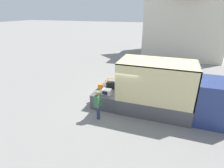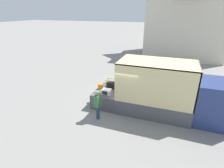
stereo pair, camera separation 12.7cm
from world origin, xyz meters
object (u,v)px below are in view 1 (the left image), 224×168
(microwave, at_px, (107,92))
(orange_bucket, at_px, (100,86))
(box_truck, at_px, (181,100))
(worker_person, at_px, (98,102))
(portable_generator, at_px, (112,85))

(microwave, relative_size, orange_bucket, 1.57)
(box_truck, xyz_separation_m, worker_person, (-4.14, -1.85, 0.06))
(microwave, xyz_separation_m, portable_generator, (-0.03, 0.94, 0.06))
(microwave, height_order, orange_bucket, orange_bucket)
(microwave, bearing_deg, portable_generator, 91.79)
(box_truck, bearing_deg, orange_bucket, 179.34)
(microwave, xyz_separation_m, orange_bucket, (-0.67, 0.59, 0.01))
(microwave, xyz_separation_m, worker_person, (0.00, -1.31, -0.03))
(box_truck, relative_size, portable_generator, 8.68)
(box_truck, height_order, portable_generator, box_truck)
(box_truck, height_order, microwave, box_truck)
(worker_person, bearing_deg, orange_bucket, 109.34)
(box_truck, xyz_separation_m, orange_bucket, (-4.81, 0.06, 0.10))
(orange_bucket, relative_size, worker_person, 0.20)
(box_truck, relative_size, microwave, 11.60)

